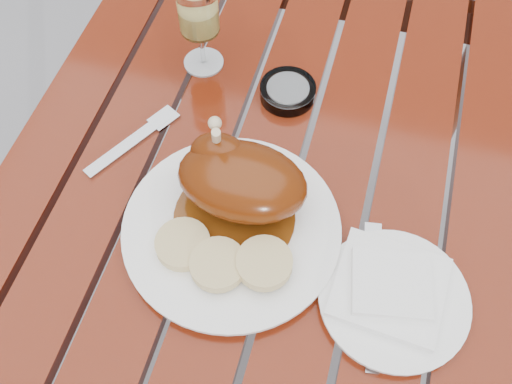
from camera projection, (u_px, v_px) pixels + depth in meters
ground at (256, 332)px, 1.53m from camera, size 60.00×60.00×0.00m
table at (256, 278)px, 1.20m from camera, size 0.80×1.20×0.75m
dinner_plate at (232, 230)px, 0.83m from camera, size 0.42×0.42×0.02m
roast_duck at (239, 179)px, 0.80m from camera, size 0.19×0.18×0.14m
bread_dumplings at (221, 257)px, 0.78m from camera, size 0.20×0.10×0.03m
wine_glass at (200, 28)px, 0.95m from camera, size 0.08×0.08×0.17m
side_plate at (393, 300)px, 0.78m from camera, size 0.25×0.25×0.02m
napkin at (389, 287)px, 0.77m from camera, size 0.16×0.15×0.01m
ashtray at (288, 91)px, 0.97m from camera, size 0.12×0.12×0.02m
fork at (128, 144)px, 0.92m from camera, size 0.10×0.15×0.01m
knife at (372, 304)px, 0.78m from camera, size 0.05×0.19×0.01m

